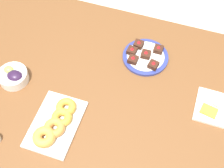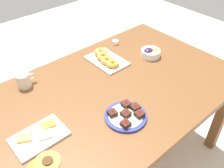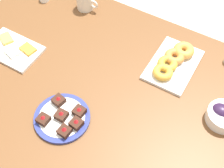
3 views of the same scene
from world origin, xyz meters
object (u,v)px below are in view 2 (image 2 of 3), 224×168
Objects in this scene: cheese_platter at (39,136)px; croissant_platter at (106,59)px; dessert_plate at (126,115)px; dining_table at (112,100)px; coffee_mug at (24,80)px; grape_bowl at (150,53)px; jam_cup_berry at (115,42)px.

croissant_platter is at bearing 23.58° from cheese_platter.
croissant_platter is 0.54m from dessert_plate.
cheese_platter reaches higher than dining_table.
dining_table is 0.26m from dessert_plate.
croissant_platter is at bearing -12.67° from coffee_mug.
croissant_platter is at bearing 56.64° from dining_table.
cheese_platter is 0.93× the size of croissant_platter.
cheese_platter is (-0.13, -0.42, -0.04)m from coffee_mug.
coffee_mug is 0.44m from cheese_platter.
dessert_plate is at bearing -113.53° from dining_table.
dining_table is at bearing -167.91° from grape_bowl.
cheese_platter is 5.42× the size of jam_cup_berry.
grape_bowl is at bearing 12.09° from dining_table.
dessert_plate reaches higher than cheese_platter.
dessert_plate is (-0.54, -0.32, -0.02)m from grape_bowl.
croissant_platter and dessert_plate have the same top height.
coffee_mug reaches higher than dining_table.
dessert_plate is (0.28, -0.60, -0.03)m from coffee_mug.
dessert_plate is at bearing -127.81° from jam_cup_berry.
grape_bowl is 0.61× the size of dessert_plate.
dining_table is 0.47m from grape_bowl.
grape_bowl reaches higher than dining_table.
dessert_plate reaches higher than dining_table.
dessert_plate is (-0.26, -0.47, -0.01)m from croissant_platter.
coffee_mug is at bearing 167.33° from croissant_platter.
cheese_platter is at bearing -107.20° from coffee_mug.
grape_bowl is at bearing -29.14° from croissant_platter.
dining_table is 6.15× the size of cheese_platter.
dining_table is 11.82× the size of grape_bowl.
cheese_platter is (-0.95, -0.14, -0.02)m from grape_bowl.
jam_cup_berry is at bearing 102.79° from grape_bowl.
grape_bowl is 0.96m from cheese_platter.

